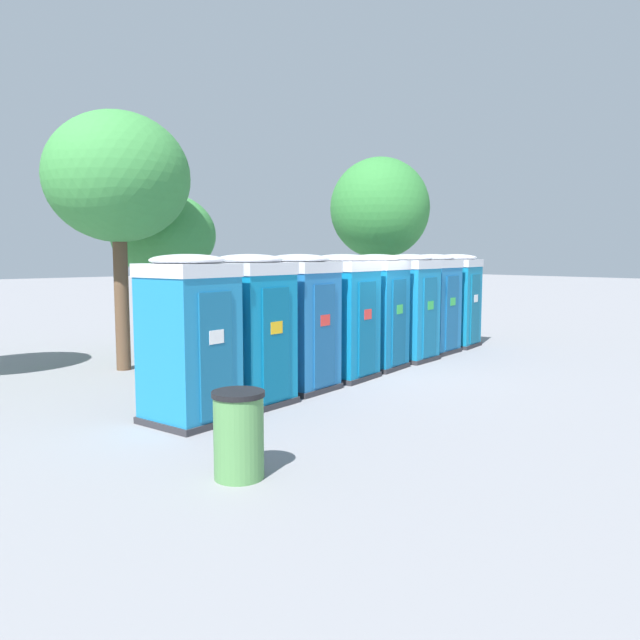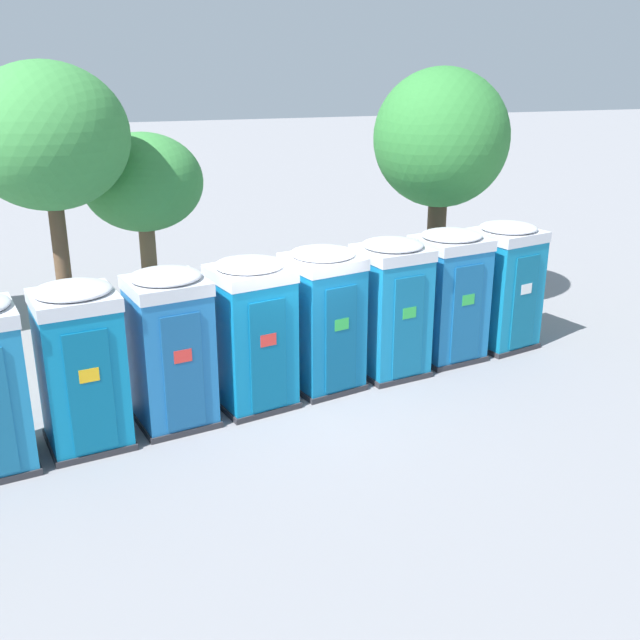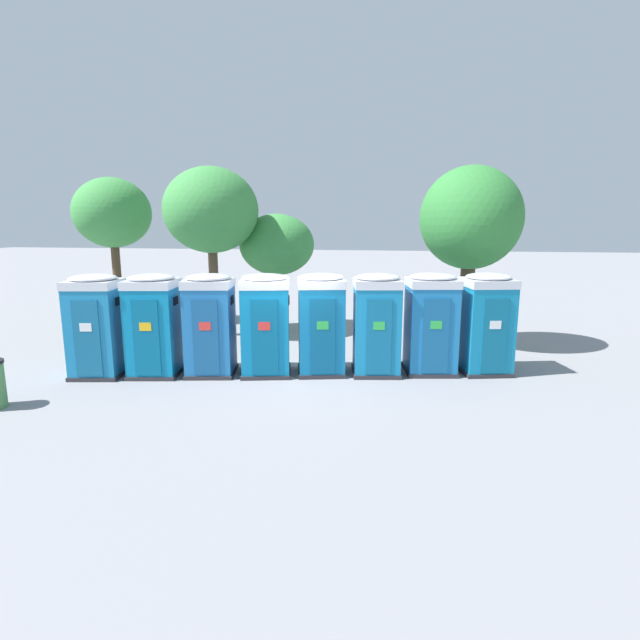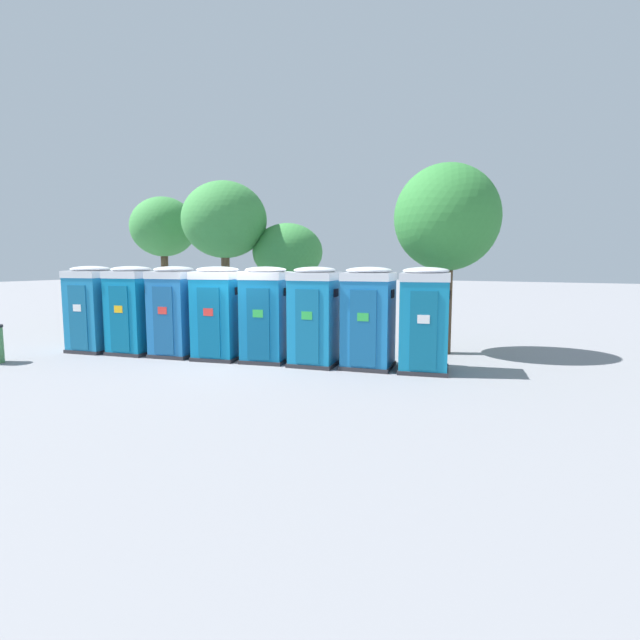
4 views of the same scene
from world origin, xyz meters
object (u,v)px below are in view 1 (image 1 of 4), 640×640
(portapotty_1, at_px, (250,329))
(portapotty_3, at_px, (343,316))
(street_tree_2, at_px, (380,210))
(street_tree_3, at_px, (164,236))
(portapotty_5, at_px, (408,307))
(portapotty_4, at_px, (376,311))
(portapotty_2, at_px, (300,322))
(portapotty_0, at_px, (189,338))
(trash_can, at_px, (239,434))
(street_tree_0, at_px, (118,179))
(portapotty_7, at_px, (455,300))
(portapotty_6, at_px, (432,303))

(portapotty_1, xyz_separation_m, portapotty_3, (2.72, 0.53, -0.00))
(street_tree_2, distance_m, street_tree_3, 6.58)
(portapotty_5, relative_size, street_tree_3, 0.62)
(portapotty_4, xyz_separation_m, street_tree_2, (3.90, 3.39, 2.58))
(portapotty_2, height_order, portapotty_5, same)
(portapotty_0, height_order, portapotty_2, same)
(trash_can, bearing_deg, portapotty_3, 33.75)
(portapotty_1, distance_m, portapotty_4, 4.16)
(portapotty_0, xyz_separation_m, portapotty_1, (1.35, 0.30, -0.00))
(street_tree_0, distance_m, street_tree_3, 2.57)
(portapotty_1, xyz_separation_m, portapotty_4, (4.07, 0.85, 0.00))
(portapotty_7, bearing_deg, portapotty_6, -170.10)
(portapotty_0, distance_m, street_tree_2, 10.69)
(portapotty_6, distance_m, street_tree_0, 8.14)
(portapotty_4, bearing_deg, portapotty_0, -168.04)
(portapotty_5, xyz_separation_m, street_tree_3, (-3.80, 4.83, 1.70))
(portapotty_7, xyz_separation_m, street_tree_2, (-0.19, 2.63, 2.58))
(portapotty_7, distance_m, street_tree_2, 3.69)
(portapotty_3, relative_size, portapotty_6, 1.00)
(portapotty_2, xyz_separation_m, portapotty_5, (4.09, 0.74, 0.00))
(portapotty_0, distance_m, street_tree_0, 5.69)
(street_tree_2, bearing_deg, portapotty_7, -85.81)
(trash_can, bearing_deg, portapotty_0, 70.82)
(street_tree_2, bearing_deg, street_tree_0, 178.39)
(portapotty_1, distance_m, street_tree_0, 5.31)
(portapotty_6, xyz_separation_m, street_tree_3, (-5.14, 4.50, 1.70))
(portapotty_2, height_order, street_tree_2, street_tree_2)
(portapotty_4, relative_size, street_tree_0, 0.46)
(portapotty_3, relative_size, portapotty_7, 1.00)
(portapotty_4, xyz_separation_m, portapotty_7, (4.09, 0.76, -0.00))
(portapotty_6, relative_size, portapotty_7, 1.00)
(portapotty_4, height_order, street_tree_3, street_tree_3)
(portapotty_0, xyz_separation_m, street_tree_0, (1.19, 4.77, 2.87))
(portapotty_1, xyz_separation_m, portapotty_5, (5.45, 1.04, 0.00))
(portapotty_2, bearing_deg, portapotty_6, 11.18)
(street_tree_3, distance_m, trash_can, 9.78)
(portapotty_1, height_order, trash_can, portapotty_1)
(portapotty_6, bearing_deg, portapotty_4, -169.12)
(portapotty_0, distance_m, portapotty_5, 6.93)
(portapotty_2, xyz_separation_m, portapotty_4, (2.72, 0.55, 0.00))
(portapotty_6, xyz_separation_m, street_tree_2, (1.17, 2.87, 2.58))
(street_tree_0, relative_size, street_tree_3, 1.36)
(portapotty_0, bearing_deg, portapotty_7, 11.36)
(portapotty_2, relative_size, portapotty_6, 1.00)
(street_tree_3, bearing_deg, portapotty_6, -41.16)
(portapotty_7, xyz_separation_m, trash_can, (-10.38, -4.37, -0.78))
(street_tree_2, xyz_separation_m, street_tree_3, (-6.32, 1.63, -0.88))
(portapotty_4, distance_m, portapotty_6, 2.77)
(street_tree_3, bearing_deg, portapotty_1, -105.74)
(portapotty_0, height_order, street_tree_0, street_tree_0)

